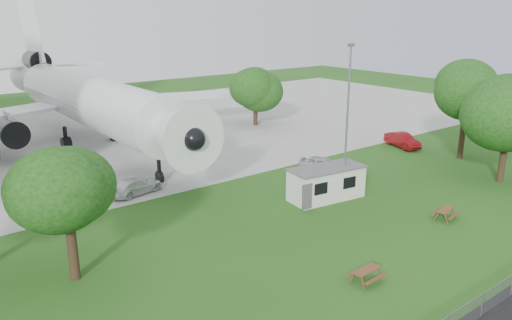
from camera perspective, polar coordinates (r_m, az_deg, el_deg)
ground at (r=31.99m, az=8.13°, el=-10.34°), size 160.00×160.00×0.00m
concrete_apron at (r=62.86m, az=-17.50°, el=2.60°), size 120.00×46.00×0.03m
airliner at (r=59.21m, az=-19.01°, el=6.84°), size 46.36×47.73×17.69m
site_cabin at (r=40.11m, az=8.05°, el=-2.61°), size 6.90×3.50×2.62m
picnic_west at (r=29.20m, az=12.45°, el=-13.39°), size 1.86×1.58×0.76m
picnic_east at (r=38.83m, az=20.73°, el=-6.31°), size 2.09×1.87×0.76m
lamp_mast at (r=39.70m, az=10.35°, el=4.11°), size 0.16×0.16×12.00m
tree_west_small at (r=28.42m, az=-20.95°, el=-3.06°), size 6.32×6.32×8.55m
tree_east_front at (r=47.64m, az=26.95°, el=4.51°), size 7.22×7.22×9.51m
tree_east_back at (r=53.70m, az=23.04°, el=7.27°), size 6.57×6.57×10.21m
tree_far_apron at (r=65.07m, az=-0.06°, el=8.10°), size 6.42×6.42×7.99m
car_ne_hatch at (r=46.68m, az=7.58°, el=-0.55°), size 3.38×4.72×1.49m
car_ne_sedan at (r=57.30m, az=16.37°, el=2.17°), size 2.96×5.00×1.56m
car_apron_van at (r=42.08m, az=-13.56°, el=-2.92°), size 4.93×2.78×1.35m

